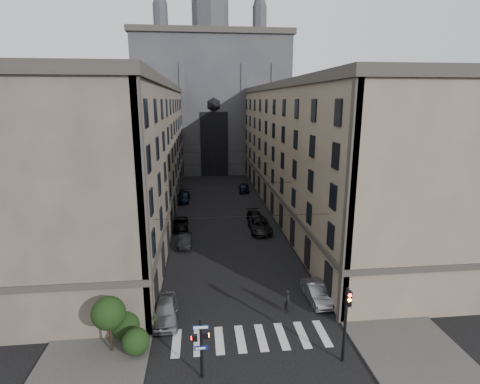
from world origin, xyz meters
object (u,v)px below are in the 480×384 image
object	(u,v)px
pedestrian_signal_left	(201,344)
traffic_light_right	(346,316)
car_left_far	(183,197)
car_left_midfar	(180,224)
pedestrian	(288,301)
car_right_midfar	(256,218)
car_left_near	(166,310)
car_right_near	(316,293)
car_right_far	(244,188)
car_left_midnear	(185,240)
car_right_midnear	(260,226)
gothic_tower	(212,94)

from	to	relation	value
pedestrian_signal_left	traffic_light_right	xyz separation A→B (m)	(9.11, 0.42, 0.97)
car_left_far	car_left_midfar	bearing A→B (deg)	-86.25
pedestrian	traffic_light_right	bearing A→B (deg)	-142.77
car_left_far	car_right_midfar	xyz separation A→B (m)	(10.46, -12.39, -0.06)
car_left_near	pedestrian	world-z (taller)	pedestrian
car_right_near	car_right_far	distance (m)	38.92
car_left_far	car_right_midfar	world-z (taller)	car_left_far
car_left_midnear	pedestrian	distance (m)	17.25
car_left_near	car_right_far	distance (m)	41.85
pedestrian_signal_left	car_left_midfar	bearing A→B (deg)	95.36
car_left_midfar	car_right_near	xyz separation A→B (m)	(12.32, -19.73, 0.07)
car_right_midnear	car_left_far	bearing A→B (deg)	123.41
car_left_near	car_right_near	distance (m)	12.49
car_left_midfar	pedestrian	world-z (taller)	pedestrian
pedestrian_signal_left	car_right_midnear	world-z (taller)	pedestrian_signal_left
gothic_tower	car_right_midfar	bearing A→B (deg)	-84.53
gothic_tower	car_left_near	bearing A→B (deg)	-95.29
car_left_midfar	car_left_far	size ratio (longest dim) A/B	0.88
gothic_tower	car_left_midfar	world-z (taller)	gothic_tower
car_right_midfar	gothic_tower	bearing A→B (deg)	89.96
pedestrian_signal_left	traffic_light_right	world-z (taller)	traffic_light_right
car_left_midnear	car_right_midfar	xyz separation A→B (m)	(9.49, 7.51, 0.03)
car_left_midfar	pedestrian_signal_left	bearing A→B (deg)	-85.56
car_right_midnear	car_right_far	bearing A→B (deg)	89.01
gothic_tower	car_left_far	distance (m)	36.85
car_right_midfar	car_right_near	bearing A→B (deg)	-90.23
pedestrian_signal_left	car_right_midfar	world-z (taller)	pedestrian_signal_left
car_right_near	car_left_near	bearing A→B (deg)	-175.13
pedestrian_signal_left	car_left_midnear	distance (m)	21.59
traffic_light_right	car_right_near	world-z (taller)	traffic_light_right
car_left_near	car_right_midnear	bearing A→B (deg)	57.95
pedestrian_signal_left	car_left_midfar	world-z (taller)	pedestrian_signal_left
car_left_midfar	car_right_midnear	world-z (taller)	car_right_midnear
car_left_far	car_right_midnear	world-z (taller)	car_left_far
gothic_tower	traffic_light_right	size ratio (longest dim) A/B	11.15
pedestrian_signal_left	car_right_midnear	xyz separation A→B (m)	(7.71, 25.33, -1.54)
traffic_light_right	car_left_far	size ratio (longest dim) A/B	0.96
pedestrian_signal_left	car_left_far	size ratio (longest dim) A/B	0.74
car_right_midnear	car_right_midfar	size ratio (longest dim) A/B	1.13
traffic_light_right	car_left_midnear	size ratio (longest dim) A/B	1.23
pedestrian_signal_left	car_right_midnear	bearing A→B (deg)	73.06
car_left_far	car_right_near	distance (m)	35.58
pedestrian_signal_left	car_left_midfar	size ratio (longest dim) A/B	0.84
car_right_midnear	pedestrian_signal_left	bearing A→B (deg)	-106.51
gothic_tower	car_right_midnear	size ratio (longest dim) A/B	10.30
car_left_midnear	pedestrian	xyz separation A→B (m)	(8.59, -14.96, 0.28)
traffic_light_right	car_right_near	xyz separation A→B (m)	(0.60, 7.59, -2.56)
traffic_light_right	car_left_far	world-z (taller)	traffic_light_right
gothic_tower	car_left_midnear	size ratio (longest dim) A/B	13.73
gothic_tower	car_left_near	distance (m)	69.36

